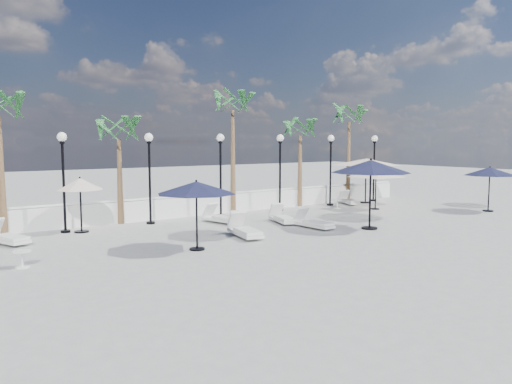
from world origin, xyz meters
TOP-DOWN VIEW (x-y plane):
  - ground at (0.00, 0.00)m, footprint 100.00×100.00m
  - balustrade at (0.00, 7.50)m, footprint 26.00×0.30m
  - lamppost_1 at (-7.00, 6.50)m, footprint 0.36×0.36m
  - lamppost_2 at (-3.50, 6.50)m, footprint 0.36×0.36m
  - lamppost_3 at (0.00, 6.50)m, footprint 0.36×0.36m
  - lamppost_4 at (3.50, 6.50)m, footprint 0.36×0.36m
  - lamppost_5 at (7.00, 6.50)m, footprint 0.36×0.36m
  - lamppost_6 at (10.50, 6.50)m, footprint 0.36×0.36m
  - palm_1 at (-4.50, 7.30)m, footprint 2.60×2.60m
  - palm_2 at (1.20, 7.30)m, footprint 2.60×2.60m
  - palm_3 at (5.50, 7.30)m, footprint 2.60×2.60m
  - palm_4 at (9.20, 7.30)m, footprint 2.60×2.60m
  - lounger_1 at (-9.23, 5.43)m, footprint 1.30×2.07m
  - lounger_2 at (-1.92, 1.72)m, footprint 1.06×2.13m
  - lounger_3 at (1.18, 3.39)m, footprint 1.11×1.96m
  - lounger_4 at (1.39, 1.66)m, footprint 0.70×1.90m
  - lounger_5 at (-0.93, 4.88)m, footprint 1.02×2.02m
  - lounger_6 at (8.17, 6.22)m, footprint 1.18×1.86m
  - side_table_0 at (-9.44, 1.65)m, footprint 0.49×0.49m
  - side_table_1 at (-0.46, 4.64)m, footprint 0.53×0.53m
  - side_table_2 at (6.46, 5.40)m, footprint 0.49×0.49m
  - parasol_navy_left at (-4.38, 0.85)m, footprint 2.58×2.58m
  - parasol_navy_mid at (3.11, 0.24)m, footprint 3.16×3.16m
  - parasol_navy_right at (11.83, 0.21)m, footprint 2.53×2.53m
  - parasol_cream_sq_a at (9.48, 6.20)m, footprint 5.51×5.51m
  - parasol_cream_sq_b at (7.83, 4.03)m, footprint 4.22×4.22m
  - parasol_cream_small at (-6.48, 6.20)m, footprint 1.75×1.75m

SIDE VIEW (x-z plane):
  - ground at x=0.00m, z-range 0.00..0.00m
  - lounger_6 at x=8.17m, z-range -0.11..0.56m
  - lounger_3 at x=1.18m, z-range -0.12..0.59m
  - lounger_4 at x=1.39m, z-range -0.12..0.59m
  - lounger_5 at x=-0.93m, z-range -0.12..0.61m
  - lounger_1 at x=-9.23m, z-range -0.12..0.62m
  - lounger_2 at x=-1.92m, z-range -0.13..0.64m
  - side_table_2 at x=6.46m, z-range 0.05..0.52m
  - side_table_0 at x=-9.44m, z-range 0.05..0.53m
  - side_table_1 at x=-0.46m, z-range 0.05..0.57m
  - balustrade at x=0.00m, z-range -0.04..0.97m
  - parasol_cream_small at x=-6.48m, z-range 0.76..2.92m
  - parasol_cream_sq_b at x=7.83m, z-range 0.90..3.01m
  - parasol_navy_right at x=11.83m, z-range 0.86..3.13m
  - parasol_navy_left at x=-4.38m, z-range 0.87..3.14m
  - parasol_navy_mid at x=3.11m, z-range 1.07..3.90m
  - lamppost_1 at x=-7.00m, z-range 0.57..4.41m
  - lamppost_2 at x=-3.50m, z-range 0.57..4.41m
  - lamppost_3 at x=0.00m, z-range 0.57..4.41m
  - lamppost_4 at x=3.50m, z-range 0.57..4.41m
  - lamppost_5 at x=7.00m, z-range 0.57..4.41m
  - lamppost_6 at x=10.50m, z-range 0.57..4.41m
  - parasol_cream_sq_a at x=9.48m, z-range 1.15..3.86m
  - palm_1 at x=-4.50m, z-range 1.40..6.10m
  - palm_3 at x=5.50m, z-range 1.50..6.40m
  - palm_4 at x=9.20m, z-range 1.88..7.58m
  - palm_2 at x=1.20m, z-range 2.07..8.17m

